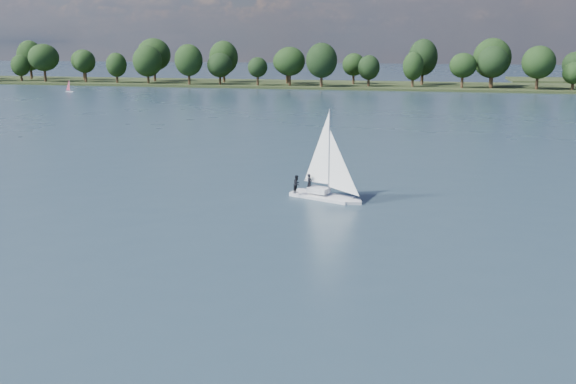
# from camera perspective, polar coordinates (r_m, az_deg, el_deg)

# --- Properties ---
(ground) EXTENTS (700.00, 700.00, 0.00)m
(ground) POSITION_cam_1_polar(r_m,az_deg,el_deg) (117.75, 1.96, 5.79)
(ground) COLOR #233342
(ground) RESTS_ON ground
(far_shore) EXTENTS (660.00, 40.00, 1.50)m
(far_shore) POSITION_cam_1_polar(r_m,az_deg,el_deg) (228.20, 7.48, 9.30)
(far_shore) COLOR black
(far_shore) RESTS_ON ground
(sailboat) EXTENTS (7.36, 4.54, 9.39)m
(sailboat) POSITION_cam_1_polar(r_m,az_deg,el_deg) (63.30, 3.07, 1.70)
(sailboat) COLOR silver
(sailboat) RESTS_ON ground
(dinghy_pink) EXTENTS (2.52, 1.03, 4.01)m
(dinghy_pink) POSITION_cam_1_polar(r_m,az_deg,el_deg) (212.13, -18.82, 8.68)
(dinghy_pink) COLOR silver
(dinghy_pink) RESTS_ON ground
(treeline) EXTENTS (562.82, 74.32, 18.45)m
(treeline) POSITION_cam_1_polar(r_m,az_deg,el_deg) (226.14, 3.14, 11.41)
(treeline) COLOR black
(treeline) RESTS_ON ground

